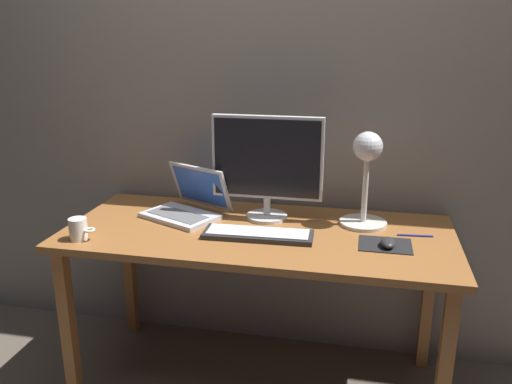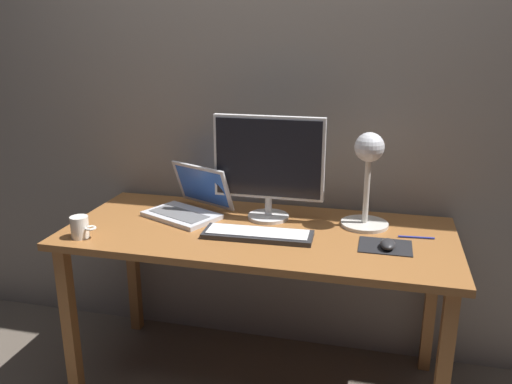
{
  "view_description": "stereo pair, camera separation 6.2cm",
  "coord_description": "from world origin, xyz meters",
  "px_view_note": "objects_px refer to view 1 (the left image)",
  "views": [
    {
      "loc": [
        0.42,
        -1.99,
        1.53
      ],
      "look_at": [
        0.0,
        -0.05,
        0.92
      ],
      "focal_mm": 36.75,
      "sensor_mm": 36.0,
      "label": 1
    },
    {
      "loc": [
        0.48,
        -1.97,
        1.53
      ],
      "look_at": [
        0.0,
        -0.05,
        0.92
      ],
      "focal_mm": 36.75,
      "sensor_mm": 36.0,
      "label": 2
    }
  ],
  "objects_px": {
    "desk_lamp": "(367,167)",
    "mouse": "(388,242)",
    "coffee_mug": "(79,229)",
    "pen": "(415,235)",
    "monitor": "(267,163)",
    "keyboard_main": "(258,234)",
    "laptop": "(190,202)"
  },
  "relations": [
    {
      "from": "mouse",
      "to": "pen",
      "type": "height_order",
      "value": "mouse"
    },
    {
      "from": "monitor",
      "to": "laptop",
      "type": "bearing_deg",
      "value": -176.11
    },
    {
      "from": "desk_lamp",
      "to": "pen",
      "type": "relative_size",
      "value": 2.86
    },
    {
      "from": "desk_lamp",
      "to": "coffee_mug",
      "type": "bearing_deg",
      "value": -159.62
    },
    {
      "from": "monitor",
      "to": "coffee_mug",
      "type": "distance_m",
      "value": 0.81
    },
    {
      "from": "keyboard_main",
      "to": "pen",
      "type": "distance_m",
      "value": 0.63
    },
    {
      "from": "monitor",
      "to": "laptop",
      "type": "distance_m",
      "value": 0.4
    },
    {
      "from": "laptop",
      "to": "keyboard_main",
      "type": "bearing_deg",
      "value": -29.66
    },
    {
      "from": "desk_lamp",
      "to": "mouse",
      "type": "distance_m",
      "value": 0.34
    },
    {
      "from": "keyboard_main",
      "to": "laptop",
      "type": "relative_size",
      "value": 1.1
    },
    {
      "from": "monitor",
      "to": "desk_lamp",
      "type": "relative_size",
      "value": 1.2
    },
    {
      "from": "mouse",
      "to": "pen",
      "type": "distance_m",
      "value": 0.18
    },
    {
      "from": "monitor",
      "to": "pen",
      "type": "xyz_separation_m",
      "value": [
        0.62,
        -0.09,
        -0.25
      ]
    },
    {
      "from": "laptop",
      "to": "desk_lamp",
      "type": "xyz_separation_m",
      "value": [
        0.76,
        0.03,
        0.19
      ]
    },
    {
      "from": "keyboard_main",
      "to": "coffee_mug",
      "type": "height_order",
      "value": "coffee_mug"
    },
    {
      "from": "coffee_mug",
      "to": "pen",
      "type": "relative_size",
      "value": 0.76
    },
    {
      "from": "pen",
      "to": "keyboard_main",
      "type": "bearing_deg",
      "value": -167.32
    },
    {
      "from": "keyboard_main",
      "to": "mouse",
      "type": "xyz_separation_m",
      "value": [
        0.51,
        0.0,
        0.01
      ]
    },
    {
      "from": "monitor",
      "to": "desk_lamp",
      "type": "xyz_separation_m",
      "value": [
        0.42,
        0.01,
        0.0
      ]
    },
    {
      "from": "monitor",
      "to": "mouse",
      "type": "height_order",
      "value": "monitor"
    },
    {
      "from": "desk_lamp",
      "to": "mouse",
      "type": "height_order",
      "value": "desk_lamp"
    },
    {
      "from": "desk_lamp",
      "to": "mouse",
      "type": "relative_size",
      "value": 4.17
    },
    {
      "from": "desk_lamp",
      "to": "coffee_mug",
      "type": "distance_m",
      "value": 1.19
    },
    {
      "from": "mouse",
      "to": "pen",
      "type": "xyz_separation_m",
      "value": [
        0.11,
        0.14,
        -0.02
      ]
    },
    {
      "from": "desk_lamp",
      "to": "mouse",
      "type": "bearing_deg",
      "value": -67.33
    },
    {
      "from": "monitor",
      "to": "mouse",
      "type": "xyz_separation_m",
      "value": [
        0.51,
        -0.23,
        -0.23
      ]
    },
    {
      "from": "desk_lamp",
      "to": "laptop",
      "type": "bearing_deg",
      "value": -177.73
    },
    {
      "from": "keyboard_main",
      "to": "laptop",
      "type": "bearing_deg",
      "value": 150.34
    },
    {
      "from": "laptop",
      "to": "coffee_mug",
      "type": "bearing_deg",
      "value": -131.22
    },
    {
      "from": "laptop",
      "to": "mouse",
      "type": "distance_m",
      "value": 0.89
    },
    {
      "from": "keyboard_main",
      "to": "desk_lamp",
      "type": "distance_m",
      "value": 0.53
    },
    {
      "from": "desk_lamp",
      "to": "pen",
      "type": "distance_m",
      "value": 0.34
    }
  ]
}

